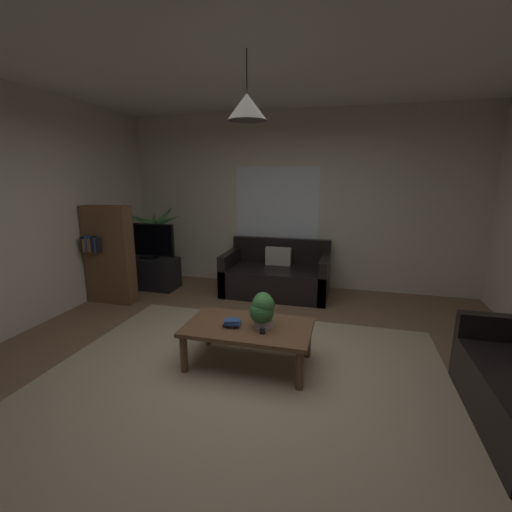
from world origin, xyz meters
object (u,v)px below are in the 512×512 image
object	(u,v)px
tv	(147,241)
potted_plant_on_table	(263,309)
tv_stand	(150,273)
bookshelf_corner	(109,255)
book_on_table_1	(233,323)
pendant_lamp	(247,107)
book_on_table_0	(231,325)
potted_palm_corner	(157,247)
couch_under_window	(276,277)
coffee_table	(248,331)
remote_on_table_0	(262,329)
book_on_table_2	(232,321)

from	to	relation	value
tv	potted_plant_on_table	bearing A→B (deg)	-38.55
potted_plant_on_table	tv_stand	size ratio (longest dim) A/B	0.37
tv_stand	bookshelf_corner	bearing A→B (deg)	-104.18
tv_stand	bookshelf_corner	xyz separation A→B (m)	(-0.19, -0.73, 0.46)
book_on_table_1	pendant_lamp	xyz separation A→B (m)	(0.14, 0.06, 1.92)
book_on_table_0	tv_stand	xyz separation A→B (m)	(-2.07, 1.96, -0.17)
potted_plant_on_table	potted_palm_corner	size ratio (longest dim) A/B	0.25
book_on_table_0	pendant_lamp	size ratio (longest dim) A/B	0.23
book_on_table_0	potted_plant_on_table	world-z (taller)	potted_plant_on_table
couch_under_window	coffee_table	xyz separation A→B (m)	(0.17, -2.15, 0.08)
potted_plant_on_table	potted_palm_corner	bearing A→B (deg)	136.70
tv_stand	couch_under_window	bearing A→B (deg)	6.82
potted_palm_corner	tv	bearing A→B (deg)	-76.71
coffee_table	book_on_table_1	distance (m)	0.18
tv	bookshelf_corner	size ratio (longest dim) A/B	0.66
tv	pendant_lamp	world-z (taller)	pendant_lamp
remote_on_table_0	tv_stand	size ratio (longest dim) A/B	0.18
book_on_table_2	bookshelf_corner	size ratio (longest dim) A/B	0.10
book_on_table_0	book_on_table_1	size ratio (longest dim) A/B	0.82
couch_under_window	potted_palm_corner	world-z (taller)	potted_palm_corner
book_on_table_0	book_on_table_1	bearing A→B (deg)	-20.05
potted_palm_corner	potted_plant_on_table	bearing A→B (deg)	-43.30
couch_under_window	book_on_table_0	distance (m)	2.21
pendant_lamp	book_on_table_0	bearing A→B (deg)	-160.69
potted_plant_on_table	bookshelf_corner	distance (m)	2.81
book_on_table_2	potted_plant_on_table	bearing A→B (deg)	11.52
coffee_table	book_on_table_0	bearing A→B (deg)	-160.69
tv	bookshelf_corner	xyz separation A→B (m)	(-0.19, -0.71, -0.09)
remote_on_table_0	potted_plant_on_table	size ratio (longest dim) A/B	0.47
book_on_table_1	book_on_table_2	world-z (taller)	book_on_table_2
book_on_table_2	tv_stand	xyz separation A→B (m)	(-2.08, 1.97, -0.21)
book_on_table_1	tv	size ratio (longest dim) A/B	0.16
book_on_table_1	potted_plant_on_table	distance (m)	0.32
book_on_table_0	book_on_table_1	xyz separation A→B (m)	(0.02, -0.01, 0.02)
book_on_table_0	remote_on_table_0	world-z (taller)	book_on_table_0
coffee_table	book_on_table_2	xyz separation A→B (m)	(-0.14, -0.06, 0.12)
coffee_table	remote_on_table_0	distance (m)	0.19
bookshelf_corner	pendant_lamp	size ratio (longest dim) A/B	2.55
tv_stand	pendant_lamp	bearing A→B (deg)	-40.58
coffee_table	potted_palm_corner	xyz separation A→B (m)	(-2.33, 2.33, 0.24)
coffee_table	tv_stand	distance (m)	2.93
book_on_table_1	bookshelf_corner	distance (m)	2.60
coffee_table	remote_on_table_0	xyz separation A→B (m)	(0.16, -0.08, 0.07)
book_on_table_2	book_on_table_0	bearing A→B (deg)	149.65
coffee_table	tv_stand	size ratio (longest dim) A/B	1.34
remote_on_table_0	tv_stand	world-z (taller)	tv_stand
bookshelf_corner	tv	bearing A→B (deg)	75.41
couch_under_window	tv_stand	bearing A→B (deg)	-173.18
bookshelf_corner	book_on_table_1	bearing A→B (deg)	-28.43
book_on_table_0	potted_plant_on_table	distance (m)	0.35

